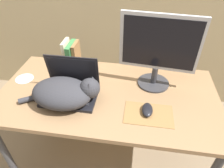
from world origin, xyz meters
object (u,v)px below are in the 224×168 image
at_px(laptop, 71,89).
at_px(cat, 65,92).
at_px(book_row, 72,55).
at_px(external_monitor, 158,49).
at_px(computer_mouse, 147,110).
at_px(cd_disc, 25,79).

xyz_separation_m(laptop, cat, (-0.01, -0.07, 0.03)).
bearing_deg(book_row, external_monitor, -10.89).
xyz_separation_m(cat, computer_mouse, (0.47, -0.01, -0.06)).
relative_size(laptop, cat, 0.67).
height_order(laptop, book_row, laptop).
distance_m(external_monitor, computer_mouse, 0.36).
bearing_deg(laptop, external_monitor, 20.77).
bearing_deg(external_monitor, laptop, -159.23).
height_order(computer_mouse, cd_disc, computer_mouse).
relative_size(laptop, external_monitor, 0.69).
height_order(laptop, cd_disc, laptop).
relative_size(computer_mouse, book_row, 0.52).
xyz_separation_m(cat, external_monitor, (0.51, 0.26, 0.18)).
xyz_separation_m(laptop, cd_disc, (-0.37, 0.11, -0.05)).
distance_m(computer_mouse, cd_disc, 0.85).
distance_m(laptop, cat, 0.08).
xyz_separation_m(external_monitor, cd_disc, (-0.87, -0.08, -0.25)).
height_order(cat, cd_disc, cat).
relative_size(computer_mouse, cd_disc, 0.90).
distance_m(laptop, external_monitor, 0.57).
bearing_deg(laptop, computer_mouse, -9.93).
bearing_deg(computer_mouse, book_row, 145.01).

